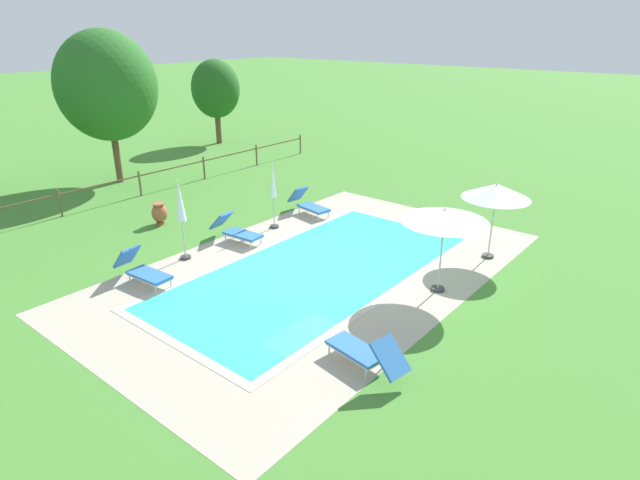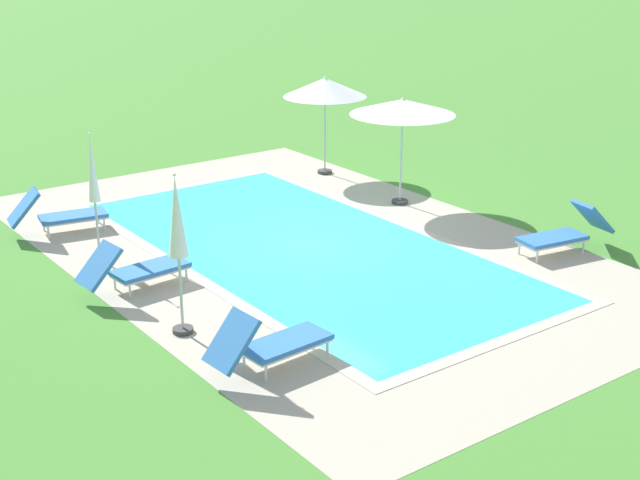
% 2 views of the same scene
% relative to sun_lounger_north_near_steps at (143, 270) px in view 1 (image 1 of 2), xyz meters
% --- Properties ---
extents(ground_plane, '(160.00, 160.00, 0.00)m').
position_rel_sun_lounger_north_near_steps_xyz_m(ground_plane, '(3.72, -3.24, -0.39)').
color(ground_plane, '#478433').
extents(pool_deck_paving, '(13.60, 8.33, 0.01)m').
position_rel_sun_lounger_north_near_steps_xyz_m(pool_deck_paving, '(3.72, -3.24, -0.39)').
color(pool_deck_paving, '#B2A893').
rests_on(pool_deck_paving, ground).
extents(swimming_pool_water, '(9.89, 4.62, 0.01)m').
position_rel_sun_lounger_north_near_steps_xyz_m(swimming_pool_water, '(3.72, -3.24, -0.39)').
color(swimming_pool_water, '#38C6D1').
rests_on(swimming_pool_water, ground).
extents(pool_coping_rim, '(10.37, 5.10, 0.01)m').
position_rel_sun_lounger_north_near_steps_xyz_m(pool_coping_rim, '(3.72, -3.24, -0.38)').
color(pool_coping_rim, '#C0B59F').
rests_on(pool_coping_rim, ground).
extents(sun_lounger_north_near_steps, '(0.73, 1.92, 0.97)m').
position_rel_sun_lounger_north_near_steps_xyz_m(sun_lounger_north_near_steps, '(0.00, 0.00, 0.00)').
color(sun_lounger_north_near_steps, '#3370BC').
rests_on(sun_lounger_north_near_steps, ground).
extents(sun_lounger_north_mid, '(0.92, 1.97, 0.96)m').
position_rel_sun_lounger_north_near_steps_xyz_m(sun_lounger_north_mid, '(7.35, 0.20, -0.00)').
color(sun_lounger_north_mid, '#3370BC').
rests_on(sun_lounger_north_mid, ground).
extents(sun_lounger_north_far, '(0.75, 1.96, 0.93)m').
position_rel_sun_lounger_north_near_steps_xyz_m(sun_lounger_north_far, '(3.72, 0.27, -0.01)').
color(sun_lounger_north_far, '#3370BC').
rests_on(sun_lounger_north_far, ground).
extents(sun_lounger_north_end, '(0.90, 2.00, 0.92)m').
position_rel_sun_lounger_north_near_steps_xyz_m(sun_lounger_north_end, '(0.65, -7.04, -0.01)').
color(sun_lounger_north_end, '#3370BC').
rests_on(sun_lounger_north_end, ground).
extents(patio_umbrella_open_foreground, '(2.28, 2.28, 2.36)m').
position_rel_sun_lounger_north_near_steps_xyz_m(patio_umbrella_open_foreground, '(4.78, -6.57, 1.75)').
color(patio_umbrella_open_foreground, '#383838').
rests_on(patio_umbrella_open_foreground, ground).
extents(patio_umbrella_open_by_bench, '(2.01, 2.01, 2.39)m').
position_rel_sun_lounger_north_near_steps_xyz_m(patio_umbrella_open_by_bench, '(7.78, -6.73, 1.73)').
color(patio_umbrella_open_by_bench, '#383838').
rests_on(patio_umbrella_open_by_bench, ground).
extents(patio_umbrella_closed_row_west, '(0.32, 0.32, 2.52)m').
position_rel_sun_lounger_north_near_steps_xyz_m(patio_umbrella_closed_row_west, '(1.76, 0.44, 1.32)').
color(patio_umbrella_closed_row_west, '#383838').
rests_on(patio_umbrella_closed_row_west, ground).
extents(patio_umbrella_closed_row_mid_west, '(0.32, 0.32, 2.40)m').
position_rel_sun_lounger_north_near_steps_xyz_m(patio_umbrella_closed_row_mid_west, '(5.44, 0.19, 1.10)').
color(patio_umbrella_closed_row_mid_west, '#383838').
rests_on(patio_umbrella_closed_row_mid_west, ground).
extents(terracotta_urn_near_fence, '(0.55, 0.55, 0.79)m').
position_rel_sun_lounger_north_near_steps_xyz_m(terracotta_urn_near_fence, '(3.09, 3.64, 0.03)').
color(terracotta_urn_near_fence, '#A85B38').
rests_on(terracotta_urn_near_fence, ground).
extents(perimeter_fence, '(23.90, 0.08, 1.05)m').
position_rel_sun_lounger_north_near_steps_xyz_m(perimeter_fence, '(2.94, 7.22, 0.30)').
color(perimeter_fence, brown).
rests_on(perimeter_fence, ground).
extents(tree_far_west, '(4.28, 4.28, 6.60)m').
position_rel_sun_lounger_north_near_steps_xyz_m(tree_far_west, '(5.26, 9.83, 3.86)').
color(tree_far_west, brown).
rests_on(tree_far_west, ground).
extents(tree_centre, '(2.83, 2.83, 4.89)m').
position_rel_sun_lounger_north_near_steps_xyz_m(tree_centre, '(13.85, 12.94, 2.80)').
color(tree_centre, brown).
rests_on(tree_centre, ground).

